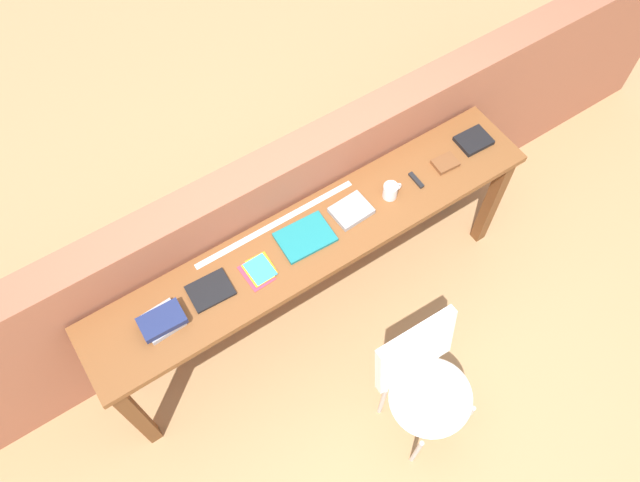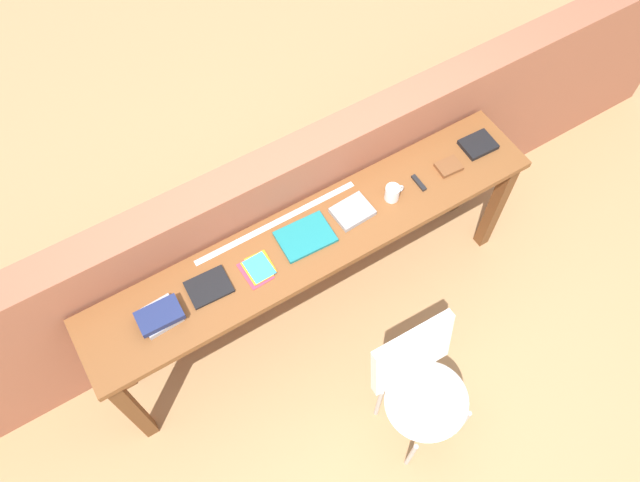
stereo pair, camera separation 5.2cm
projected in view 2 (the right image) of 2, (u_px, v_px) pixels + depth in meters
ground_plane at (341, 345)px, 3.79m from camera, size 40.00×40.00×0.00m
brick_wall_back at (285, 219)px, 3.57m from camera, size 6.00×0.20×1.15m
sideboard at (315, 249)px, 3.28m from camera, size 2.50×0.44×0.88m
chair_white_moulded at (421, 385)px, 3.13m from camera, size 0.45×0.46×0.89m
book_stack_leftmost at (160, 316)px, 2.90m from camera, size 0.21×0.17×0.06m
magazine_cycling at (209, 287)px, 3.01m from camera, size 0.21×0.17×0.02m
pamphlet_pile_colourful at (258, 269)px, 3.06m from camera, size 0.16×0.17×0.01m
book_open_centre at (305, 237)px, 3.14m from camera, size 0.28×0.21×0.02m
book_grey_hardcover at (352, 211)px, 3.21m from camera, size 0.20×0.17×0.03m
mug at (393, 193)px, 3.24m from camera, size 0.11×0.08×0.09m
multitool_folded at (419, 183)px, 3.31m from camera, size 0.02×0.11×0.02m
leather_journal_brown at (449, 167)px, 3.36m from camera, size 0.14×0.11×0.02m
book_repair_rightmost at (478, 145)px, 3.44m from camera, size 0.19×0.15×0.03m
ruler_metal_back_edge at (277, 222)px, 3.20m from camera, size 0.93×0.03×0.00m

